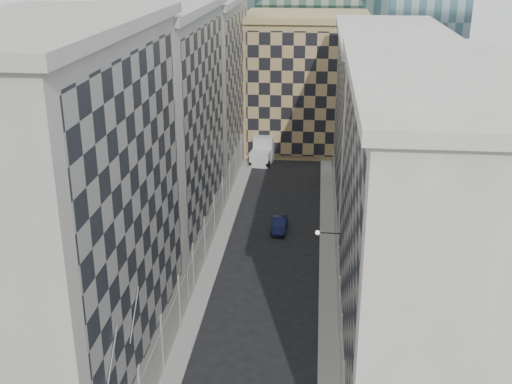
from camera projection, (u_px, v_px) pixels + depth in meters
The scene contains 12 objects.
sidewalk_west at pixel (213, 262), 58.92m from camera, with size 1.50×100.00×0.15m, color gray.
sidewalk_east at pixel (327, 267), 57.95m from camera, with size 1.50×100.00×0.15m, color gray.
bldg_left_a at pixel (61, 227), 37.58m from camera, with size 10.80×22.80×23.70m.
bldg_left_b at pixel (154, 133), 58.21m from camera, with size 10.80×22.80×22.70m.
bldg_left_c at pixel (198, 89), 78.83m from camera, with size 10.80×22.80×21.70m.
bldg_right_a at pixel (426, 237), 39.83m from camera, with size 10.80×26.80×20.70m.
bldg_right_b at pixel (387, 129), 65.10m from camera, with size 10.80×28.80×19.70m.
tan_block at pixel (306, 82), 90.13m from camera, with size 16.80×14.80×18.80m.
flagpoles_left at pixel (124, 335), 33.84m from camera, with size 0.10×6.33×2.33m.
bracket_lamp at pixel (320, 233), 50.27m from camera, with size 1.98×0.36×0.36m.
box_truck at pixel (264, 149), 86.75m from camera, with size 3.40×6.70×3.53m.
dark_car at pixel (279, 225), 65.38m from camera, with size 1.42×4.08×1.34m, color #10153B.
Camera 1 is at (3.91, -22.08, 27.15)m, focal length 45.00 mm.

